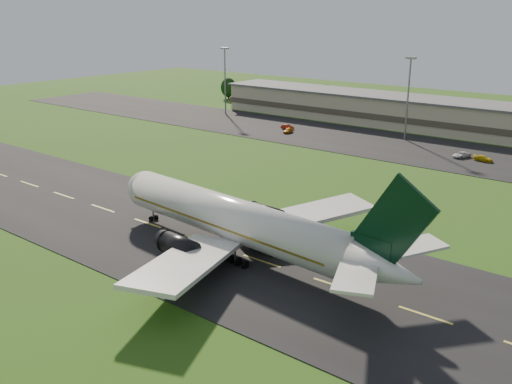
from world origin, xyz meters
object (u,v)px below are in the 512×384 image
Objects in this scene: service_vehicle_d at (483,158)px; terminal at (436,116)px; light_mast_centre at (409,89)px; service_vehicle_c at (462,155)px; airliner at (237,221)px; service_vehicle_a at (288,130)px; light_mast_west at (225,73)px; service_vehicle_b at (287,127)px.

terminal is at bearing 46.31° from service_vehicle_d.
terminal is 18.45m from light_mast_centre.
airliner is at bearing -74.02° from service_vehicle_c.
airliner is 2.52× the size of light_mast_centre.
terminal reaches higher than service_vehicle_c.
terminal is 40.30m from service_vehicle_a.
service_vehicle_d is at bearing -51.00° from terminal.
airliner reaches higher than service_vehicle_a.
service_vehicle_a is (-40.71, 68.57, -3.90)m from airliner.
light_mast_west is at bearing -167.18° from service_vehicle_c.
service_vehicle_d is (9.51, 70.17, -3.97)m from airliner.
service_vehicle_b is (-2.90, 3.72, -0.04)m from service_vehicle_a.
service_vehicle_a is at bearing -139.43° from service_vehicle_b.
terminal is at bearing 142.23° from service_vehicle_c.
service_vehicle_a is at bearing -136.43° from terminal.
service_vehicle_d is (4.79, -0.36, -0.03)m from service_vehicle_c.
service_vehicle_d is (21.12, -26.08, -3.30)m from terminal.
light_mast_centre reaches higher than service_vehicle_c.
service_vehicle_d is at bearing -6.84° from light_mast_west.
light_mast_centre is at bearing -94.95° from terminal.
light_mast_centre is at bearing 9.39° from service_vehicle_a.
light_mast_centre reaches higher than service_vehicle_a.
light_mast_west is 4.97× the size of service_vehicle_d.
service_vehicle_a is 45.48m from service_vehicle_c.
airliner is 84.52m from service_vehicle_b.
service_vehicle_d is (50.23, 1.60, -0.07)m from service_vehicle_a.
service_vehicle_c is (77.74, -9.54, -12.02)m from light_mast_west.
service_vehicle_b is 0.85× the size of service_vehicle_c.
light_mast_centre is (-1.40, -16.18, 8.75)m from terminal.
airliner reaches higher than service_vehicle_c.
airliner is at bearing -80.77° from light_mast_centre.
service_vehicle_c is (17.74, -9.54, -12.02)m from light_mast_centre.
service_vehicle_b is at bearing 114.81° from service_vehicle_a.
light_mast_centre is 5.35× the size of service_vehicle_b.
light_mast_west is at bearing 180.00° from light_mast_centre.
terminal reaches higher than service_vehicle_b.
light_mast_west is (-73.01, 80.07, 8.08)m from airliner.
terminal is at bearing 101.58° from airliner.
service_vehicle_d is at bearing 15.52° from service_vehicle_c.
light_mast_centre reaches higher than service_vehicle_b.
terminal is at bearing 14.76° from light_mast_west.
light_mast_west reaches higher than airliner.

